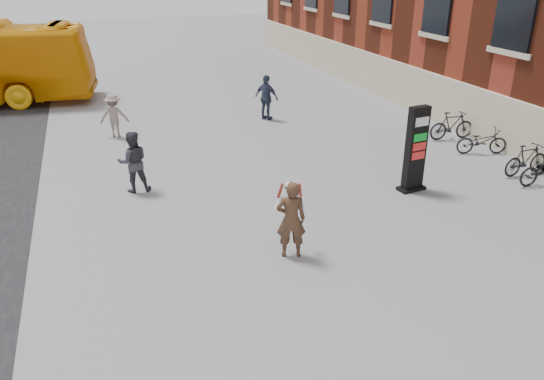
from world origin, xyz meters
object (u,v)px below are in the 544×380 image
object	(u,v)px
pedestrian_b	(114,116)
bike_7	(452,126)
pedestrian_c	(267,98)
bike_5	(526,160)
bike_6	(482,141)
info_pylon	(416,149)
pedestrian_a	(133,162)
woman	(291,218)

from	to	relation	value
pedestrian_b	bike_7	xyz separation A→B (m)	(11.18, -4.22, -0.27)
bike_7	pedestrian_c	bearing A→B (deg)	55.24
pedestrian_b	bike_5	size ratio (longest dim) A/B	0.98
bike_6	info_pylon	bearing A→B (deg)	133.69
info_pylon	pedestrian_c	bearing A→B (deg)	94.35
bike_6	bike_7	bearing A→B (deg)	18.16
info_pylon	pedestrian_b	size ratio (longest dim) A/B	1.53
pedestrian_a	bike_6	xyz separation A→B (m)	(11.02, -0.64, -0.42)
bike_6	bike_5	bearing A→B (deg)	-161.84
pedestrian_a	woman	bearing A→B (deg)	122.34
pedestrian_b	bike_5	world-z (taller)	pedestrian_b
pedestrian_b	bike_5	bearing A→B (deg)	154.00
bike_5	bike_6	world-z (taller)	bike_5
pedestrian_c	pedestrian_b	bearing A→B (deg)	55.55
bike_7	info_pylon	bearing A→B (deg)	137.23
pedestrian_b	bike_6	size ratio (longest dim) A/B	0.95
woman	pedestrian_a	bearing A→B (deg)	-43.32
pedestrian_a	bike_6	world-z (taller)	pedestrian_a
pedestrian_c	bike_5	bearing A→B (deg)	176.39
info_pylon	bike_6	size ratio (longest dim) A/B	1.45
bike_5	woman	bearing A→B (deg)	100.80
pedestrian_a	bike_7	bearing A→B (deg)	-173.83
woman	bike_7	world-z (taller)	woman
woman	bike_5	bearing A→B (deg)	-150.41
pedestrian_a	pedestrian_b	xyz separation A→B (m)	(-0.16, 5.17, -0.08)
pedestrian_a	bike_5	world-z (taller)	pedestrian_a
woman	pedestrian_c	bearing A→B (deg)	-90.28
woman	pedestrian_b	size ratio (longest dim) A/B	1.12
woman	bike_6	world-z (taller)	woman
info_pylon	bike_6	xyz separation A→B (m)	(3.79, 1.81, -0.75)
pedestrian_a	pedestrian_c	size ratio (longest dim) A/B	0.97
bike_5	bike_6	xyz separation A→B (m)	(0.00, 1.94, -0.04)
info_pylon	bike_5	bearing A→B (deg)	-8.87
pedestrian_b	info_pylon	bearing A→B (deg)	142.86
woman	bike_5	distance (m)	8.49
info_pylon	pedestrian_c	size ratio (longest dim) A/B	1.34
pedestrian_c	bike_6	distance (m)	8.13
info_pylon	woman	bearing A→B (deg)	-160.66
pedestrian_b	woman	bearing A→B (deg)	115.50
pedestrian_c	info_pylon	bearing A→B (deg)	153.93
info_pylon	pedestrian_a	world-z (taller)	info_pylon
info_pylon	bike_7	distance (m)	5.14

